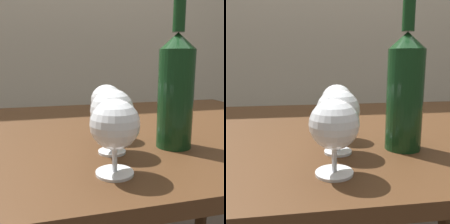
% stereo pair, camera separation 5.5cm
% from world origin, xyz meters
% --- Properties ---
extents(back_wall, '(5.00, 0.08, 2.60)m').
position_xyz_m(back_wall, '(0.00, 1.08, 1.30)').
color(back_wall, '#B2A893').
rests_on(back_wall, ground_plane).
extents(dining_table, '(1.24, 0.83, 0.74)m').
position_xyz_m(dining_table, '(0.00, 0.00, 0.64)').
color(dining_table, '#472B16').
rests_on(dining_table, ground_plane).
extents(wine_glass_white, '(0.09, 0.09, 0.13)m').
position_xyz_m(wine_glass_white, '(-0.07, -0.30, 0.82)').
color(wine_glass_white, white).
rests_on(wine_glass_white, dining_table).
extents(wine_glass_chardonnay, '(0.09, 0.09, 0.14)m').
position_xyz_m(wine_glass_chardonnay, '(-0.05, -0.20, 0.83)').
color(wine_glass_chardonnay, white).
rests_on(wine_glass_chardonnay, dining_table).
extents(wine_glass_amber, '(0.08, 0.08, 0.14)m').
position_xyz_m(wine_glass_amber, '(-0.03, -0.09, 0.83)').
color(wine_glass_amber, white).
rests_on(wine_glass_amber, dining_table).
extents(wine_bottle, '(0.08, 0.08, 0.33)m').
position_xyz_m(wine_bottle, '(0.10, -0.19, 0.87)').
color(wine_bottle, '#143819').
rests_on(wine_bottle, dining_table).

